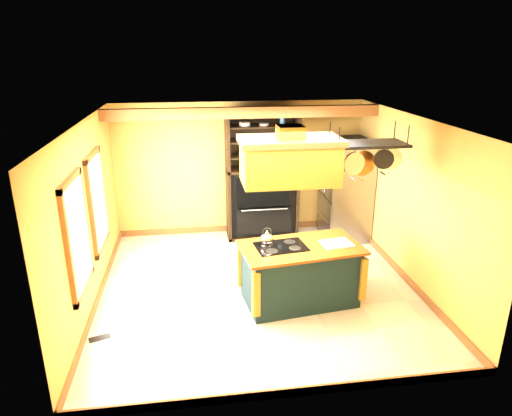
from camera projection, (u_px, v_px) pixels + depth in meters
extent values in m
plane|color=beige|center=(258.00, 287.00, 7.42)|extent=(5.00, 5.00, 0.00)
plane|color=white|center=(258.00, 121.00, 6.52)|extent=(5.00, 5.00, 0.00)
cube|color=#BD8B45|center=(240.00, 169.00, 9.30)|extent=(5.00, 0.02, 2.70)
cube|color=#BD8B45|center=(293.00, 291.00, 4.64)|extent=(5.00, 0.02, 2.70)
cube|color=#BD8B45|center=(88.00, 218.00, 6.64)|extent=(0.02, 5.00, 2.70)
cube|color=#BD8B45|center=(412.00, 202.00, 7.30)|extent=(0.02, 5.00, 2.70)
cube|color=brown|center=(244.00, 113.00, 8.14)|extent=(5.00, 0.15, 0.20)
cube|color=brown|center=(77.00, 235.00, 5.88)|extent=(0.06, 1.06, 1.56)
cube|color=white|center=(79.00, 235.00, 5.88)|extent=(0.02, 0.85, 1.34)
cube|color=brown|center=(97.00, 201.00, 7.18)|extent=(0.06, 1.06, 1.56)
cube|color=white|center=(99.00, 201.00, 7.19)|extent=(0.02, 0.85, 1.34)
cube|color=#13292D|center=(300.00, 275.00, 6.89)|extent=(1.73, 1.09, 0.88)
cube|color=brown|center=(301.00, 247.00, 6.74)|extent=(1.88, 1.21, 0.04)
cube|color=black|center=(281.00, 247.00, 6.70)|extent=(0.80, 0.60, 0.01)
ellipsoid|color=silver|center=(267.00, 238.00, 6.72)|extent=(0.20, 0.20, 0.16)
cube|color=white|center=(337.00, 243.00, 6.79)|extent=(0.48, 0.40, 0.02)
cube|color=#AC872B|center=(290.00, 164.00, 6.28)|extent=(1.31, 0.71, 0.56)
cube|color=brown|center=(290.00, 141.00, 6.18)|extent=(1.40, 0.79, 0.08)
cube|color=#AC872B|center=(290.00, 135.00, 6.15)|extent=(0.35, 0.35, 0.24)
cube|color=black|center=(367.00, 144.00, 6.35)|extent=(1.08, 0.54, 0.04)
cylinder|color=black|center=(339.00, 138.00, 6.04)|extent=(0.02, 0.02, 0.28)
cylinder|color=black|center=(395.00, 130.00, 6.57)|extent=(0.02, 0.02, 0.28)
cylinder|color=black|center=(334.00, 157.00, 6.46)|extent=(0.28, 0.04, 0.28)
cylinder|color=silver|center=(354.00, 164.00, 6.30)|extent=(0.32, 0.03, 0.32)
cylinder|color=#C47131|center=(363.00, 163.00, 6.55)|extent=(0.37, 0.04, 0.37)
cylinder|color=black|center=(384.00, 159.00, 6.35)|extent=(0.28, 0.03, 0.28)
cylinder|color=silver|center=(392.00, 159.00, 6.59)|extent=(0.32, 0.04, 0.32)
cube|color=gray|center=(346.00, 190.00, 9.14)|extent=(0.82, 1.01, 1.97)
cube|color=gray|center=(330.00, 173.00, 8.71)|extent=(0.03, 0.48, 1.06)
cube|color=gray|center=(323.00, 167.00, 9.18)|extent=(0.03, 0.48, 1.06)
cube|color=gray|center=(324.00, 216.00, 9.26)|extent=(0.03, 0.96, 0.83)
cube|color=black|center=(343.00, 234.00, 9.46)|extent=(0.78, 0.95, 0.06)
cube|color=black|center=(260.00, 173.00, 9.34)|extent=(1.42, 0.06, 2.51)
cube|color=black|center=(228.00, 178.00, 9.00)|extent=(0.06, 0.60, 2.51)
cube|color=black|center=(295.00, 175.00, 9.18)|extent=(0.06, 0.60, 2.51)
cube|color=black|center=(262.00, 169.00, 9.04)|extent=(1.42, 0.60, 0.05)
cube|color=black|center=(262.00, 201.00, 9.29)|extent=(1.30, 0.50, 1.36)
cube|color=black|center=(264.00, 192.00, 8.86)|extent=(1.11, 0.04, 0.60)
cube|color=black|center=(264.00, 221.00, 9.06)|extent=(1.11, 0.04, 0.55)
cube|color=black|center=(262.00, 155.00, 8.95)|extent=(1.30, 0.54, 0.02)
cube|color=black|center=(262.00, 140.00, 8.85)|extent=(1.30, 0.54, 0.02)
cube|color=black|center=(262.00, 126.00, 8.75)|extent=(1.30, 0.54, 0.03)
cylinder|color=white|center=(245.00, 154.00, 8.84)|extent=(0.22, 0.22, 0.07)
cylinder|color=#458EC2|center=(282.00, 135.00, 8.82)|extent=(0.10, 0.10, 0.17)
cube|color=black|center=(100.00, 338.00, 6.12)|extent=(0.30, 0.21, 0.01)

